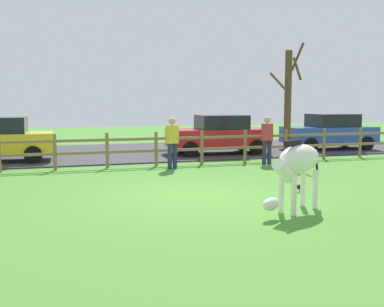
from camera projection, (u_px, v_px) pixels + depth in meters
The scene contains 10 objects.
ground_plane at pixel (191, 195), 10.50m from camera, with size 60.00×60.00×0.00m, color #47842D.
parking_asphalt at pixel (125, 152), 19.31m from camera, with size 28.00×7.40×0.05m, color #38383D.
paddock_fence at pixel (132, 147), 15.03m from camera, with size 21.18×0.11×1.15m.
bare_tree at pixel (288, 102), 16.74m from camera, with size 1.09×0.96×4.26m.
zebra at pixel (297, 165), 8.89m from camera, with size 1.76×1.14×1.41m.
crow_on_grass at pixel (300, 187), 10.92m from camera, with size 0.21×0.10×0.20m.
parked_car_blue at pixel (330, 131), 20.21m from camera, with size 4.07×2.03×1.56m.
parked_car_red at pixel (219, 134), 18.46m from camera, with size 4.08×2.05×1.56m.
visitor_left_of_tree at pixel (267, 138), 15.71m from camera, with size 0.39×0.28×1.64m.
visitor_right_of_tree at pixel (172, 141), 14.59m from camera, with size 0.39×0.28×1.64m.
Camera 1 is at (-3.09, -9.85, 2.14)m, focal length 42.81 mm.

